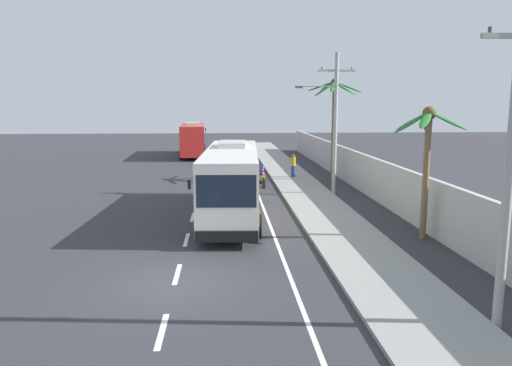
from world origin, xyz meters
name	(u,v)px	position (x,y,z in m)	size (l,w,h in m)	color
ground_plane	(175,283)	(0.00, 0.00, 0.00)	(160.00, 160.00, 0.00)	#303035
sidewalk_kerb	(322,210)	(6.80, 10.00, 0.07)	(3.20, 90.00, 0.14)	gray
lane_markings	(237,197)	(2.41, 14.38, 0.00)	(3.89, 71.00, 0.01)	white
boundary_wall	(371,177)	(10.60, 14.00, 1.23)	(0.24, 60.00, 2.46)	#B2B2AD
coach_bus_foreground	(232,179)	(1.99, 9.18, 1.92)	(3.38, 11.98, 3.69)	silver
coach_bus_far_lane	(193,138)	(-1.71, 38.15, 1.93)	(3.13, 10.94, 3.70)	red
motorcycle_beside_bus	(262,176)	(4.27, 18.60, 0.65)	(0.56, 1.96, 1.59)	black
pedestrian_near_kerb	(293,165)	(6.88, 21.46, 1.05)	(0.36, 0.36, 1.73)	navy
utility_pole_nearest	(511,153)	(8.50, -3.74, 4.49)	(1.90, 0.24, 8.65)	#9E9E99
utility_pole_mid	(334,120)	(8.37, 14.62, 4.69)	(3.64, 0.24, 8.72)	#9E9E99
palm_nearest	(428,141)	(9.96, 4.45, 4.12)	(3.10, 2.92, 5.55)	brown
palm_second	(334,106)	(9.60, 20.05, 5.46)	(3.89, 3.91, 7.45)	brown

